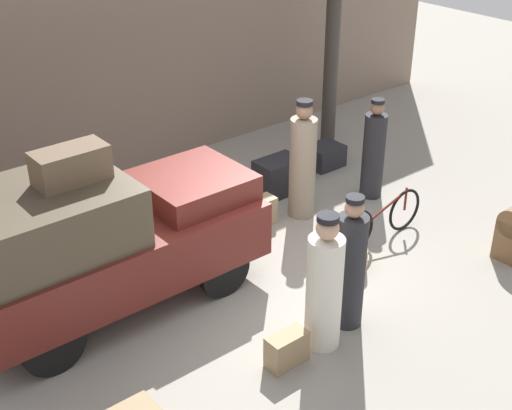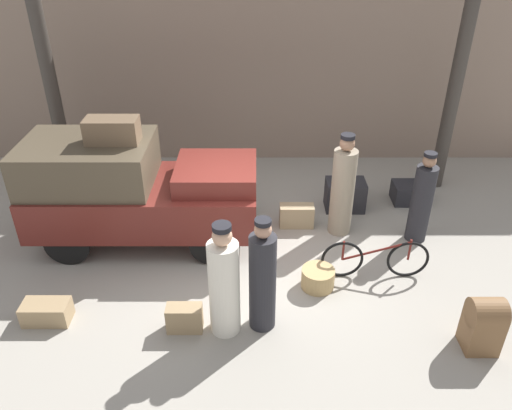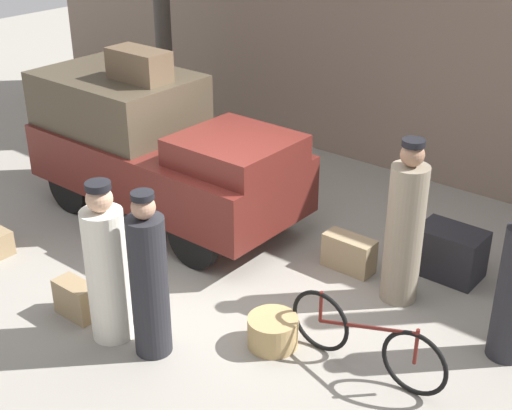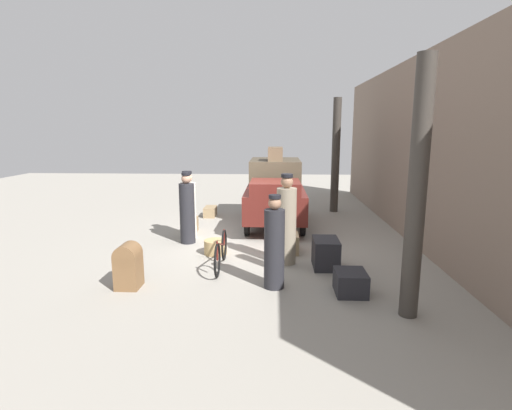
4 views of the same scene
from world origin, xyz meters
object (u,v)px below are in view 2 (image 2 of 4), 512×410
object	(u,v)px
porter_carrying_trunk	(261,279)
suitcase_tan_flat	(183,318)
truck	(132,189)
bicycle	(373,259)
porter_lifting_near_truck	(222,285)
trunk_wicker_pale	(295,216)
trunk_on_truck_roof	(110,131)
conductor_in_dark_uniform	(341,189)
trunk_umber_medium	(407,192)
porter_standing_middle	(420,201)
suitcase_black_upright	(343,195)
trunk_barrel_dark	(482,323)
trunk_large_brown	(45,313)
wicker_basket	(316,278)

from	to	relation	value
porter_carrying_trunk	suitcase_tan_flat	distance (m)	1.23
truck	bicycle	world-z (taller)	truck
porter_lifting_near_truck	trunk_wicker_pale	world-z (taller)	porter_lifting_near_truck
porter_carrying_trunk	trunk_on_truck_roof	bearing A→B (deg)	137.70
conductor_in_dark_uniform	trunk_umber_medium	size ratio (longest dim) A/B	3.04
porter_standing_middle	suitcase_black_upright	size ratio (longest dim) A/B	2.23
trunk_barrel_dark	trunk_large_brown	distance (m)	5.92
trunk_barrel_dark	truck	bearing A→B (deg)	152.78
conductor_in_dark_uniform	trunk_umber_medium	bearing A→B (deg)	34.74
trunk_large_brown	suitcase_tan_flat	bearing A→B (deg)	-4.92
porter_lifting_near_truck	trunk_large_brown	world-z (taller)	porter_lifting_near_truck
trunk_on_truck_roof	truck	bearing A→B (deg)	0.00
truck	bicycle	distance (m)	4.11
suitcase_tan_flat	trunk_large_brown	bearing A→B (deg)	175.08
wicker_basket	trunk_on_truck_roof	world-z (taller)	trunk_on_truck_roof
truck	trunk_barrel_dark	bearing A→B (deg)	-27.22
porter_carrying_trunk	bicycle	bearing A→B (deg)	30.79
bicycle	suitcase_tan_flat	world-z (taller)	bicycle
truck	trunk_on_truck_roof	size ratio (longest dim) A/B	4.56
suitcase_black_upright	trunk_on_truck_roof	world-z (taller)	trunk_on_truck_roof
conductor_in_dark_uniform	trunk_on_truck_roof	xyz separation A→B (m)	(-3.77, -0.23, 1.18)
truck	trunk_wicker_pale	distance (m)	2.93
porter_standing_middle	trunk_barrel_dark	distance (m)	2.59
trunk_umber_medium	wicker_basket	bearing A→B (deg)	-128.44
wicker_basket	suitcase_black_upright	xyz separation A→B (m)	(0.77, 2.36, 0.13)
truck	bicycle	size ratio (longest dim) A/B	2.24
porter_standing_middle	suitcase_tan_flat	size ratio (longest dim) A/B	3.40
suitcase_tan_flat	wicker_basket	bearing A→B (deg)	25.36
porter_carrying_trunk	suitcase_black_upright	world-z (taller)	porter_carrying_trunk
porter_carrying_trunk	trunk_barrel_dark	xyz separation A→B (m)	(2.86, -0.43, -0.38)
suitcase_black_upright	truck	bearing A→B (deg)	-164.72
truck	suitcase_black_upright	distance (m)	3.97
truck	trunk_umber_medium	world-z (taller)	truck
porter_standing_middle	trunk_on_truck_roof	size ratio (longest dim) A/B	2.00
trunk_on_truck_roof	porter_carrying_trunk	bearing A→B (deg)	-42.30
truck	porter_lifting_near_truck	bearing A→B (deg)	-53.85
wicker_basket	trunk_wicker_pale	bearing A→B (deg)	96.84
porter_carrying_trunk	conductor_in_dark_uniform	distance (m)	2.76
wicker_basket	porter_lifting_near_truck	world-z (taller)	porter_lifting_near_truck
truck	suitcase_tan_flat	size ratio (longest dim) A/B	7.74
suitcase_black_upright	trunk_umber_medium	world-z (taller)	suitcase_black_upright
bicycle	trunk_umber_medium	size ratio (longest dim) A/B	2.74
trunk_barrel_dark	porter_carrying_trunk	bearing A→B (deg)	171.39
trunk_on_truck_roof	suitcase_black_upright	bearing A→B (deg)	14.49
bicycle	conductor_in_dark_uniform	bearing A→B (deg)	105.16
porter_standing_middle	suitcase_black_upright	distance (m)	1.59
porter_lifting_near_truck	porter_standing_middle	bearing A→B (deg)	34.37
porter_carrying_trunk	trunk_barrel_dark	bearing A→B (deg)	-8.61
truck	trunk_umber_medium	xyz separation A→B (m)	(5.08, 1.29, -0.80)
trunk_wicker_pale	suitcase_tan_flat	size ratio (longest dim) A/B	1.27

